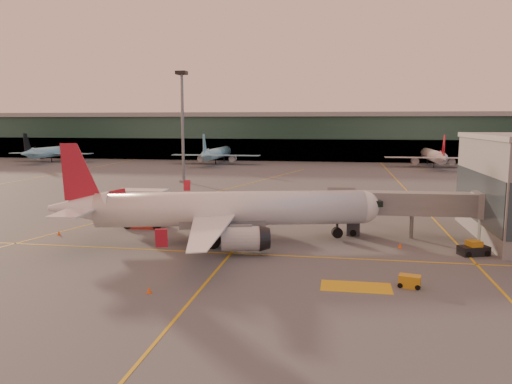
% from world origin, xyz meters
% --- Properties ---
extents(ground, '(600.00, 600.00, 0.00)m').
position_xyz_m(ground, '(0.00, 0.00, 0.00)').
color(ground, '#4C4F54').
rests_on(ground, ground).
extents(taxi_markings, '(100.12, 173.00, 0.01)m').
position_xyz_m(taxi_markings, '(-7.32, 44.49, 0.01)').
color(taxi_markings, gold).
rests_on(taxi_markings, ground).
extents(terminal, '(400.00, 20.00, 17.60)m').
position_xyz_m(terminal, '(0.00, 141.79, 8.76)').
color(terminal, '#19382D').
rests_on(terminal, ground).
extents(mast_west_near, '(2.40, 2.40, 25.60)m').
position_xyz_m(mast_west_near, '(-20.00, 66.00, 14.86)').
color(mast_west_near, slate).
rests_on(mast_west_near, ground).
extents(distant_aircraft_row, '(290.00, 34.00, 13.00)m').
position_xyz_m(distant_aircraft_row, '(-21.00, 118.00, 0.00)').
color(distant_aircraft_row, '#89CFE6').
rests_on(distant_aircraft_row, ground).
extents(main_airplane, '(38.18, 34.78, 11.67)m').
position_xyz_m(main_airplane, '(2.73, 9.81, 3.79)').
color(main_airplane, white).
rests_on(main_airplane, ground).
extents(jet_bridge, '(21.32, 4.40, 5.80)m').
position_xyz_m(jet_bridge, '(26.35, 15.81, 3.97)').
color(jet_bridge, slate).
rests_on(jet_bridge, ground).
extents(catering_truck, '(6.64, 3.11, 5.10)m').
position_xyz_m(catering_truck, '(-9.54, 16.24, 2.90)').
color(catering_truck, '#A72017').
rests_on(catering_truck, ground).
extents(gpu_cart, '(2.03, 1.49, 1.07)m').
position_xyz_m(gpu_cart, '(22.50, -3.34, 0.52)').
color(gpu_cart, '#BB8317').
rests_on(gpu_cart, ground).
extents(pushback_tug, '(3.41, 2.56, 1.56)m').
position_xyz_m(pushback_tug, '(30.60, 8.63, 0.64)').
color(pushback_tug, black).
rests_on(pushback_tug, ground).
extents(cone_nose, '(0.46, 0.46, 0.58)m').
position_xyz_m(cone_nose, '(23.23, 10.44, 0.28)').
color(cone_nose, '#F9560D').
rests_on(cone_nose, ground).
extents(cone_tail, '(0.42, 0.42, 0.53)m').
position_xyz_m(cone_tail, '(-18.18, 9.96, 0.26)').
color(cone_tail, '#F9560D').
rests_on(cone_tail, ground).
extents(cone_wing_right, '(0.43, 0.43, 0.55)m').
position_xyz_m(cone_wing_right, '(1.08, -8.48, 0.27)').
color(cone_wing_right, '#F9560D').
rests_on(cone_wing_right, ground).
extents(cone_wing_left, '(0.48, 0.48, 0.62)m').
position_xyz_m(cone_wing_left, '(1.87, 27.47, 0.30)').
color(cone_wing_left, '#F9560D').
rests_on(cone_wing_left, ground).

